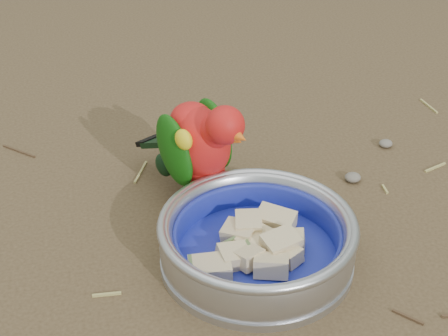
{
  "coord_description": "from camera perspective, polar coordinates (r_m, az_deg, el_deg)",
  "views": [
    {
      "loc": [
        -0.15,
        -0.55,
        0.53
      ],
      "look_at": [
        0.01,
        0.14,
        0.08
      ],
      "focal_mm": 55.0,
      "sensor_mm": 36.0,
      "label": 1
    }
  ],
  "objects": [
    {
      "name": "ground_debris",
      "position": [
        0.79,
        0.03,
        -9.66
      ],
      "size": [
        0.9,
        0.8,
        0.01
      ],
      "primitive_type": null,
      "color": "tan",
      "rests_on": "ground"
    },
    {
      "name": "ground",
      "position": [
        0.78,
        1.97,
        -10.59
      ],
      "size": [
        60.0,
        60.0,
        0.0
      ],
      "primitive_type": "plane",
      "color": "brown"
    },
    {
      "name": "bowl_wall",
      "position": [
        0.8,
        2.79,
        -5.76
      ],
      "size": [
        0.23,
        0.23,
        0.04
      ],
      "primitive_type": null,
      "color": "#B2B2BA",
      "rests_on": "food_bowl"
    },
    {
      "name": "lory_parrot",
      "position": [
        0.88,
        -1.93,
        1.34
      ],
      "size": [
        0.17,
        0.21,
        0.15
      ],
      "primitive_type": null,
      "rotation": [
        0.0,
        0.0,
        -2.64
      ],
      "color": "red",
      "rests_on": "ground"
    },
    {
      "name": "fruit_wedges",
      "position": [
        0.8,
        2.77,
        -6.15
      ],
      "size": [
        0.14,
        0.14,
        0.03
      ],
      "primitive_type": null,
      "color": "#D3BB8C",
      "rests_on": "food_bowl"
    },
    {
      "name": "food_bowl",
      "position": [
        0.82,
        2.73,
        -7.41
      ],
      "size": [
        0.23,
        0.23,
        0.02
      ],
      "primitive_type": "cylinder",
      "color": "#B2B2BA",
      "rests_on": "ground"
    }
  ]
}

